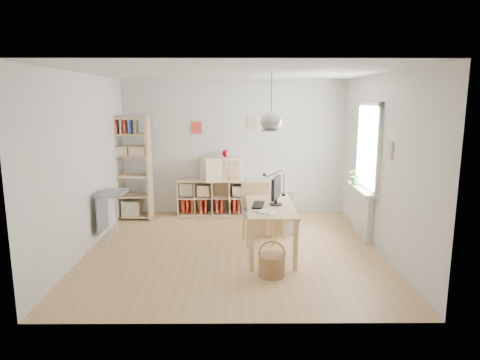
{
  "coord_description": "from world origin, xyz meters",
  "views": [
    {
      "loc": [
        0.06,
        -6.38,
        2.33
      ],
      "look_at": [
        0.1,
        0.3,
        1.05
      ],
      "focal_mm": 32.0,
      "sensor_mm": 36.0,
      "label": 1
    }
  ],
  "objects_px": {
    "storage_chest": "(278,219)",
    "cube_shelf": "(211,200)",
    "chair": "(257,209)",
    "drawer_chest": "(222,169)",
    "monitor": "(276,189)",
    "tall_bookshelf": "(129,164)",
    "desk": "(270,211)"
  },
  "relations": [
    {
      "from": "cube_shelf",
      "to": "tall_bookshelf",
      "type": "relative_size",
      "value": 0.7
    },
    {
      "from": "chair",
      "to": "monitor",
      "type": "distance_m",
      "value": 0.72
    },
    {
      "from": "drawer_chest",
      "to": "storage_chest",
      "type": "bearing_deg",
      "value": -70.81
    },
    {
      "from": "desk",
      "to": "monitor",
      "type": "distance_m",
      "value": 0.35
    },
    {
      "from": "storage_chest",
      "to": "drawer_chest",
      "type": "xyz_separation_m",
      "value": [
        -1.04,
        1.1,
        0.73
      ]
    },
    {
      "from": "cube_shelf",
      "to": "storage_chest",
      "type": "bearing_deg",
      "value": -42.26
    },
    {
      "from": "desk",
      "to": "chair",
      "type": "relative_size",
      "value": 1.56
    },
    {
      "from": "cube_shelf",
      "to": "monitor",
      "type": "xyz_separation_m",
      "value": [
        1.11,
        -2.21,
        0.69
      ]
    },
    {
      "from": "desk",
      "to": "drawer_chest",
      "type": "xyz_separation_m",
      "value": [
        -0.81,
        2.19,
        0.29
      ]
    },
    {
      "from": "desk",
      "to": "storage_chest",
      "type": "xyz_separation_m",
      "value": [
        0.24,
        1.09,
        -0.43
      ]
    },
    {
      "from": "tall_bookshelf",
      "to": "monitor",
      "type": "relative_size",
      "value": 4.15
    },
    {
      "from": "storage_chest",
      "to": "cube_shelf",
      "type": "bearing_deg",
      "value": 133.73
    },
    {
      "from": "desk",
      "to": "chair",
      "type": "distance_m",
      "value": 0.57
    },
    {
      "from": "cube_shelf",
      "to": "drawer_chest",
      "type": "relative_size",
      "value": 1.74
    },
    {
      "from": "drawer_chest",
      "to": "desk",
      "type": "bearing_deg",
      "value": -94.01
    },
    {
      "from": "chair",
      "to": "drawer_chest",
      "type": "distance_m",
      "value": 1.82
    },
    {
      "from": "storage_chest",
      "to": "tall_bookshelf",
      "type": "bearing_deg",
      "value": 159.02
    },
    {
      "from": "tall_bookshelf",
      "to": "storage_chest",
      "type": "relative_size",
      "value": 2.61
    },
    {
      "from": "desk",
      "to": "monitor",
      "type": "relative_size",
      "value": 3.11
    },
    {
      "from": "tall_bookshelf",
      "to": "storage_chest",
      "type": "xyz_separation_m",
      "value": [
        2.82,
        -0.86,
        -0.87
      ]
    },
    {
      "from": "cube_shelf",
      "to": "storage_chest",
      "type": "xyz_separation_m",
      "value": [
        1.26,
        -1.14,
        -0.08
      ]
    },
    {
      "from": "chair",
      "to": "storage_chest",
      "type": "relative_size",
      "value": 1.26
    },
    {
      "from": "cube_shelf",
      "to": "drawer_chest",
      "type": "bearing_deg",
      "value": -10.92
    },
    {
      "from": "cube_shelf",
      "to": "chair",
      "type": "xyz_separation_m",
      "value": [
        0.85,
        -1.7,
        0.25
      ]
    },
    {
      "from": "storage_chest",
      "to": "desk",
      "type": "bearing_deg",
      "value": -106.2
    },
    {
      "from": "monitor",
      "to": "tall_bookshelf",
      "type": "bearing_deg",
      "value": 161.09
    },
    {
      "from": "chair",
      "to": "drawer_chest",
      "type": "height_order",
      "value": "drawer_chest"
    },
    {
      "from": "chair",
      "to": "tall_bookshelf",
      "type": "bearing_deg",
      "value": 140.21
    },
    {
      "from": "chair",
      "to": "storage_chest",
      "type": "bearing_deg",
      "value": 44.5
    },
    {
      "from": "storage_chest",
      "to": "monitor",
      "type": "xyz_separation_m",
      "value": [
        -0.15,
        -1.06,
        0.77
      ]
    },
    {
      "from": "tall_bookshelf",
      "to": "chair",
      "type": "height_order",
      "value": "tall_bookshelf"
    },
    {
      "from": "tall_bookshelf",
      "to": "monitor",
      "type": "bearing_deg",
      "value": -35.72
    }
  ]
}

